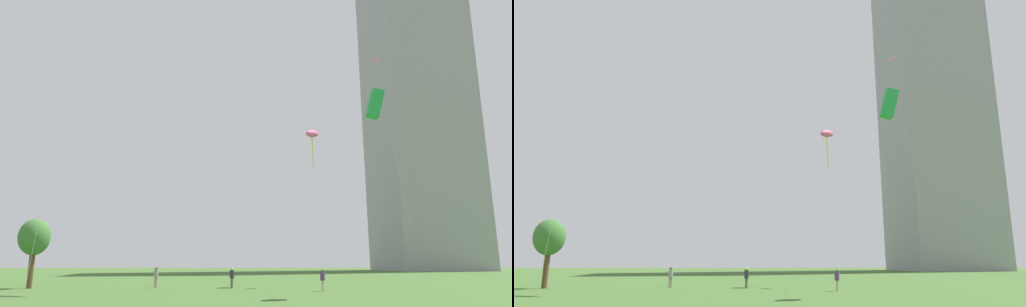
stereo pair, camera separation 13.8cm
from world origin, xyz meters
TOP-DOWN VIEW (x-y plane):
  - person_standing_1 at (-11.13, 23.53)m, footprint 0.38×0.38m
  - person_standing_2 at (-4.70, 22.40)m, footprint 0.37×0.37m
  - person_standing_4 at (2.18, 18.80)m, footprint 0.35×0.35m
  - kite_flying_0 at (10.22, 28.72)m, footprint 2.82×3.81m
  - kite_flying_3 at (3.00, 27.64)m, footprint 9.56×6.20m
  - kite_flying_4 at (5.73, 14.71)m, footprint 8.24×5.21m
  - park_tree_1 at (-21.26, 22.71)m, footprint 2.54×2.54m
  - distant_highrise_0 at (39.58, 93.15)m, footprint 24.79×21.59m

SIDE VIEW (x-z plane):
  - person_standing_4 at x=2.18m, z-range 0.12..1.71m
  - person_standing_2 at x=-4.70m, z-range 0.13..1.79m
  - person_standing_1 at x=-11.13m, z-range 0.13..1.82m
  - park_tree_1 at x=-21.26m, z-range 1.24..6.88m
  - kite_flying_4 at x=5.73m, z-range 6.04..20.40m
  - kite_flying_3 at x=3.00m, z-range 6.96..22.14m
  - kite_flying_0 at x=10.22m, z-range 11.02..34.65m
  - distant_highrise_0 at x=39.58m, z-range 0.00..105.98m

